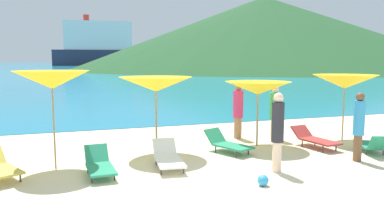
% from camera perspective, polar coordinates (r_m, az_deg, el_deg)
% --- Properties ---
extents(ground_plane, '(50.00, 100.00, 0.30)m').
position_cam_1_polar(ground_plane, '(17.21, -9.75, -2.32)').
color(ground_plane, beige).
extents(ocean_water, '(650.00, 440.00, 0.02)m').
position_cam_1_polar(ocean_water, '(234.72, -18.18, 6.17)').
color(ocean_water, teal).
rests_on(ocean_water, ground_plane).
extents(headland_hill, '(111.10, 111.10, 20.96)m').
position_cam_1_polar(headland_hill, '(115.49, 10.68, 10.93)').
color(headland_hill, '#235128').
rests_on(headland_hill, ground_plane).
extents(umbrella_1, '(1.86, 1.86, 2.41)m').
position_cam_1_polar(umbrella_1, '(9.83, -20.24, 3.96)').
color(umbrella_1, '#9E7F59').
rests_on(umbrella_1, ground_plane).
extents(umbrella_2, '(2.17, 2.17, 2.19)m').
position_cam_1_polar(umbrella_2, '(10.74, -5.43, 3.54)').
color(umbrella_2, '#9E7F59').
rests_on(umbrella_2, ground_plane).
extents(umbrella_3, '(2.03, 2.03, 2.00)m').
position_cam_1_polar(umbrella_3, '(11.92, 9.85, 2.95)').
color(umbrella_3, '#9E7F59').
rests_on(umbrella_3, ground_plane).
extents(umbrella_4, '(2.16, 2.16, 2.19)m').
position_cam_1_polar(umbrella_4, '(13.51, 21.91, 3.68)').
color(umbrella_4, '#9E7F59').
rests_on(umbrella_4, ground_plane).
extents(lounge_chair_0, '(0.78, 1.72, 0.58)m').
position_cam_1_polar(lounge_chair_0, '(9.61, -3.62, -7.33)').
color(lounge_chair_0, white).
rests_on(lounge_chair_0, ground_plane).
extents(lounge_chair_1, '(0.83, 1.67, 0.58)m').
position_cam_1_polar(lounge_chair_1, '(12.25, 17.88, -4.37)').
color(lounge_chair_1, '#A53333').
rests_on(lounge_chair_1, ground_plane).
extents(lounge_chair_3, '(1.14, 1.59, 0.62)m').
position_cam_1_polar(lounge_chair_3, '(11.10, 5.33, -5.26)').
color(lounge_chair_3, '#268C66').
rests_on(lounge_chair_3, ground_plane).
extents(lounge_chair_5, '(1.05, 1.52, 0.63)m').
position_cam_1_polar(lounge_chair_5, '(12.09, 25.35, -4.97)').
color(lounge_chair_5, '#268C66').
rests_on(lounge_chair_5, ground_plane).
extents(lounge_chair_6, '(0.63, 1.48, 0.60)m').
position_cam_1_polar(lounge_chair_6, '(9.22, -13.67, -8.20)').
color(lounge_chair_6, '#268C66').
rests_on(lounge_chair_6, ground_plane).
extents(beachgoer_0, '(0.29, 0.29, 1.90)m').
position_cam_1_polar(beachgoer_0, '(9.23, 12.69, -3.11)').
color(beachgoer_0, beige).
rests_on(beachgoer_0, ground_plane).
extents(beachgoer_1, '(0.28, 0.28, 1.82)m').
position_cam_1_polar(beachgoer_1, '(10.91, 23.69, -2.22)').
color(beachgoer_1, brown).
rests_on(beachgoer_1, ground_plane).
extents(beachgoer_2, '(0.36, 0.36, 1.80)m').
position_cam_1_polar(beachgoer_2, '(13.02, 12.31, -0.55)').
color(beachgoer_2, beige).
rests_on(beachgoer_2, ground_plane).
extents(beachgoer_4, '(0.35, 0.35, 1.86)m').
position_cam_1_polar(beachgoer_4, '(13.04, 6.91, -0.23)').
color(beachgoer_4, '#A3704C').
rests_on(beachgoer_4, ground_plane).
extents(beach_ball, '(0.24, 0.24, 0.24)m').
position_cam_1_polar(beach_ball, '(8.37, 10.58, -10.59)').
color(beach_ball, '#3399D8').
rests_on(beach_ball, ground_plane).
extents(cruise_ship, '(43.87, 11.63, 24.62)m').
position_cam_1_polar(cruise_ship, '(196.66, -13.84, 8.99)').
color(cruise_ship, '#262D47').
rests_on(cruise_ship, ocean_water).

